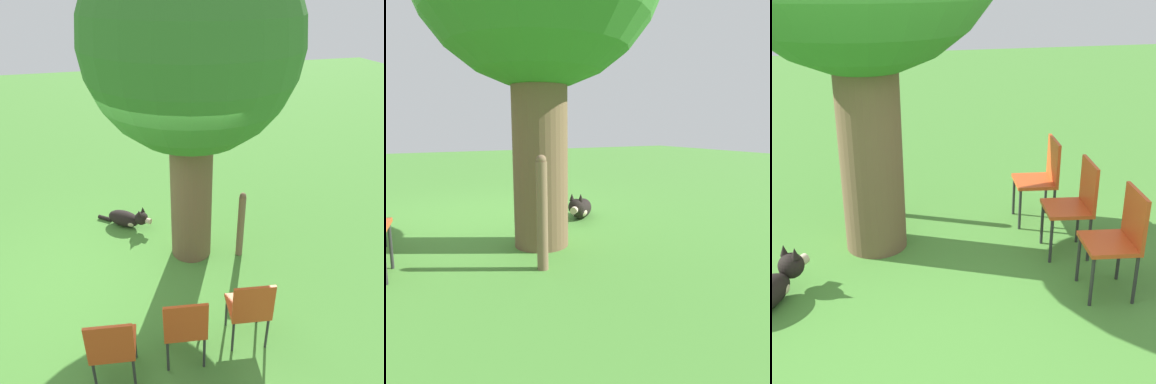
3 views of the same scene
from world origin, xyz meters
TOP-DOWN VIEW (x-y plane):
  - ground_plane at (0.00, 0.00)m, footprint 30.00×30.00m
  - fence_post at (0.05, 1.72)m, footprint 0.10×0.10m
  - red_chair_0 at (1.69, -0.25)m, footprint 0.48×0.50m
  - red_chair_1 at (1.64, 0.48)m, footprint 0.48×0.50m
  - red_chair_2 at (1.58, 1.22)m, footprint 0.48×0.50m

SIDE VIEW (x-z plane):
  - ground_plane at x=0.00m, z-range 0.00..0.00m
  - fence_post at x=0.05m, z-range 0.01..1.06m
  - red_chair_0 at x=1.69m, z-range 0.08..1.00m
  - red_chair_1 at x=1.64m, z-range 0.08..1.00m
  - red_chair_2 at x=1.58m, z-range 0.08..1.00m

